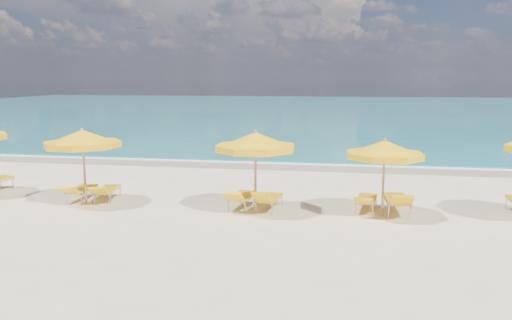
# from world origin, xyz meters

# --- Properties ---
(ground_plane) EXTENTS (120.00, 120.00, 0.00)m
(ground_plane) POSITION_xyz_m (0.00, 0.00, 0.00)
(ground_plane) COLOR beige
(ocean) EXTENTS (120.00, 80.00, 0.30)m
(ocean) POSITION_xyz_m (0.00, 48.00, 0.00)
(ocean) COLOR #13696E
(ocean) RESTS_ON ground
(wet_sand_band) EXTENTS (120.00, 2.60, 0.01)m
(wet_sand_band) POSITION_xyz_m (0.00, 7.40, 0.00)
(wet_sand_band) COLOR tan
(wet_sand_band) RESTS_ON ground
(foam_line) EXTENTS (120.00, 1.20, 0.03)m
(foam_line) POSITION_xyz_m (0.00, 8.20, 0.00)
(foam_line) COLOR white
(foam_line) RESTS_ON ground
(whitecap_near) EXTENTS (14.00, 0.36, 0.05)m
(whitecap_near) POSITION_xyz_m (-6.00, 17.00, 0.00)
(whitecap_near) COLOR white
(whitecap_near) RESTS_ON ground
(whitecap_far) EXTENTS (18.00, 0.30, 0.05)m
(whitecap_far) POSITION_xyz_m (8.00, 24.00, 0.00)
(whitecap_far) COLOR white
(whitecap_far) RESTS_ON ground
(umbrella_3) EXTENTS (2.84, 2.84, 2.36)m
(umbrella_3) POSITION_xyz_m (-5.03, -0.43, 2.01)
(umbrella_3) COLOR tan
(umbrella_3) RESTS_ON ground
(umbrella_4) EXTENTS (3.01, 3.01, 2.39)m
(umbrella_4) POSITION_xyz_m (0.32, -0.44, 2.03)
(umbrella_4) COLOR tan
(umbrella_4) RESTS_ON ground
(umbrella_5) EXTENTS (2.82, 2.82, 2.21)m
(umbrella_5) POSITION_xyz_m (3.93, -0.34, 1.89)
(umbrella_5) COLOR tan
(umbrella_5) RESTS_ON ground
(lounger_3_left) EXTENTS (0.67, 1.77, 0.66)m
(lounger_3_left) POSITION_xyz_m (-5.41, -0.03, 0.21)
(lounger_3_left) COLOR #A5A8AD
(lounger_3_left) RESTS_ON ground
(lounger_3_right) EXTENTS (0.77, 1.72, 0.66)m
(lounger_3_right) POSITION_xyz_m (-4.58, 0.08, 0.20)
(lounger_3_right) COLOR #A5A8AD
(lounger_3_right) RESTS_ON ground
(lounger_4_left) EXTENTS (0.74, 1.76, 0.73)m
(lounger_4_left) POSITION_xyz_m (-0.15, -0.11, 0.21)
(lounger_4_left) COLOR #A5A8AD
(lounger_4_left) RESTS_ON ground
(lounger_4_right) EXTENTS (0.76, 1.68, 0.75)m
(lounger_4_right) POSITION_xyz_m (0.68, -0.18, 0.20)
(lounger_4_right) COLOR #A5A8AD
(lounger_4_right) RESTS_ON ground
(lounger_5_left) EXTENTS (0.78, 1.75, 0.65)m
(lounger_5_left) POSITION_xyz_m (3.51, 0.20, 0.20)
(lounger_5_left) COLOR #A5A8AD
(lounger_5_left) RESTS_ON ground
(lounger_5_right) EXTENTS (0.69, 1.94, 0.82)m
(lounger_5_right) POSITION_xyz_m (4.36, 0.07, 0.23)
(lounger_5_right) COLOR #A5A8AD
(lounger_5_right) RESTS_ON ground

